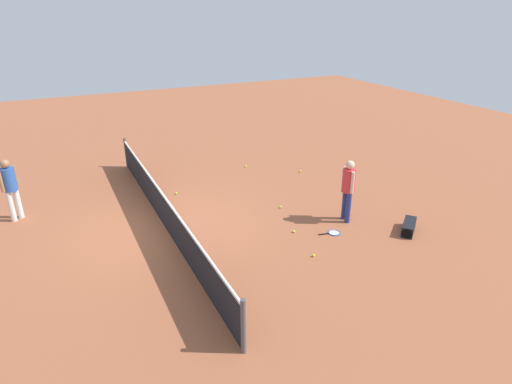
{
  "coord_description": "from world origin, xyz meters",
  "views": [
    {
      "loc": [
        -10.04,
        2.24,
        5.32
      ],
      "look_at": [
        -0.92,
        -2.23,
        0.9
      ],
      "focal_mm": 30.14,
      "sensor_mm": 36.0,
      "label": 1
    }
  ],
  "objects_px": {
    "player_near_side": "(348,186)",
    "tennis_ball_stray_right": "(176,193)",
    "tennis_racket_near_player": "(333,233)",
    "tennis_ball_stray_left": "(281,207)",
    "tennis_ball_by_net": "(300,171)",
    "player_far_side": "(10,185)",
    "tennis_ball_near_player": "(313,255)",
    "tennis_ball_midcourt": "(294,231)",
    "tennis_ball_baseline": "(246,166)",
    "equipment_bag": "(409,227)"
  },
  "relations": [
    {
      "from": "equipment_bag",
      "to": "player_near_side",
      "type": "bearing_deg",
      "value": 39.51
    },
    {
      "from": "tennis_ball_near_player",
      "to": "equipment_bag",
      "type": "relative_size",
      "value": 0.08
    },
    {
      "from": "tennis_ball_stray_left",
      "to": "tennis_ball_stray_right",
      "type": "relative_size",
      "value": 1.0
    },
    {
      "from": "tennis_ball_midcourt",
      "to": "tennis_ball_baseline",
      "type": "height_order",
      "value": "same"
    },
    {
      "from": "player_near_side",
      "to": "tennis_ball_by_net",
      "type": "relative_size",
      "value": 25.76
    },
    {
      "from": "tennis_ball_midcourt",
      "to": "tennis_ball_by_net",
      "type": "bearing_deg",
      "value": -33.58
    },
    {
      "from": "tennis_ball_near_player",
      "to": "player_far_side",
      "type": "bearing_deg",
      "value": 50.16
    },
    {
      "from": "player_near_side",
      "to": "tennis_racket_near_player",
      "type": "height_order",
      "value": "player_near_side"
    },
    {
      "from": "tennis_ball_midcourt",
      "to": "tennis_ball_stray_left",
      "type": "xyz_separation_m",
      "value": [
        1.41,
        -0.4,
        0.0
      ]
    },
    {
      "from": "player_near_side",
      "to": "tennis_racket_near_player",
      "type": "xyz_separation_m",
      "value": [
        -0.46,
        0.71,
        -1.0
      ]
    },
    {
      "from": "tennis_ball_stray_left",
      "to": "tennis_ball_stray_right",
      "type": "xyz_separation_m",
      "value": [
        2.27,
        2.4,
        0.0
      ]
    },
    {
      "from": "tennis_ball_midcourt",
      "to": "equipment_bag",
      "type": "height_order",
      "value": "equipment_bag"
    },
    {
      "from": "tennis_ball_midcourt",
      "to": "tennis_racket_near_player",
      "type": "bearing_deg",
      "value": -118.39
    },
    {
      "from": "tennis_ball_stray_right",
      "to": "equipment_bag",
      "type": "distance_m",
      "value": 6.78
    },
    {
      "from": "player_near_side",
      "to": "tennis_ball_stray_right",
      "type": "bearing_deg",
      "value": 44.14
    },
    {
      "from": "tennis_ball_near_player",
      "to": "tennis_ball_by_net",
      "type": "distance_m",
      "value": 5.49
    },
    {
      "from": "tennis_ball_near_player",
      "to": "equipment_bag",
      "type": "height_order",
      "value": "equipment_bag"
    },
    {
      "from": "player_near_side",
      "to": "player_far_side",
      "type": "distance_m",
      "value": 8.86
    },
    {
      "from": "tennis_ball_baseline",
      "to": "player_far_side",
      "type": "bearing_deg",
      "value": 97.82
    },
    {
      "from": "player_near_side",
      "to": "tennis_ball_stray_right",
      "type": "xyz_separation_m",
      "value": [
        3.7,
        3.59,
        -0.98
      ]
    },
    {
      "from": "player_far_side",
      "to": "tennis_ball_by_net",
      "type": "height_order",
      "value": "player_far_side"
    },
    {
      "from": "tennis_ball_baseline",
      "to": "tennis_ball_stray_left",
      "type": "height_order",
      "value": "same"
    },
    {
      "from": "tennis_ball_by_net",
      "to": "tennis_ball_midcourt",
      "type": "height_order",
      "value": "same"
    },
    {
      "from": "tennis_racket_near_player",
      "to": "tennis_ball_stray_left",
      "type": "height_order",
      "value": "tennis_ball_stray_left"
    },
    {
      "from": "player_near_side",
      "to": "tennis_ball_near_player",
      "type": "distance_m",
      "value": 2.34
    },
    {
      "from": "tennis_ball_by_net",
      "to": "tennis_ball_baseline",
      "type": "bearing_deg",
      "value": 48.89
    },
    {
      "from": "tennis_racket_near_player",
      "to": "tennis_ball_by_net",
      "type": "xyz_separation_m",
      "value": [
        4.12,
        -1.54,
        0.02
      ]
    },
    {
      "from": "player_far_side",
      "to": "tennis_ball_stray_right",
      "type": "relative_size",
      "value": 25.76
    },
    {
      "from": "tennis_ball_near_player",
      "to": "tennis_ball_midcourt",
      "type": "height_order",
      "value": "same"
    },
    {
      "from": "tennis_ball_near_player",
      "to": "tennis_ball_stray_left",
      "type": "distance_m",
      "value": 2.67
    },
    {
      "from": "tennis_ball_midcourt",
      "to": "tennis_ball_stray_right",
      "type": "height_order",
      "value": "same"
    },
    {
      "from": "tennis_ball_baseline",
      "to": "equipment_bag",
      "type": "distance_m",
      "value": 6.44
    },
    {
      "from": "player_near_side",
      "to": "equipment_bag",
      "type": "height_order",
      "value": "player_near_side"
    },
    {
      "from": "tennis_ball_near_player",
      "to": "tennis_ball_stray_left",
      "type": "xyz_separation_m",
      "value": [
        2.6,
        -0.58,
        0.0
      ]
    },
    {
      "from": "player_near_side",
      "to": "equipment_bag",
      "type": "bearing_deg",
      "value": -140.49
    },
    {
      "from": "player_near_side",
      "to": "tennis_ball_stray_right",
      "type": "distance_m",
      "value": 5.25
    },
    {
      "from": "tennis_ball_by_net",
      "to": "tennis_ball_stray_left",
      "type": "bearing_deg",
      "value": 137.91
    },
    {
      "from": "player_near_side",
      "to": "tennis_ball_stray_left",
      "type": "xyz_separation_m",
      "value": [
        1.43,
        1.19,
        -0.98
      ]
    },
    {
      "from": "tennis_racket_near_player",
      "to": "tennis_ball_stray_left",
      "type": "distance_m",
      "value": 1.95
    },
    {
      "from": "tennis_ball_near_player",
      "to": "tennis_ball_baseline",
      "type": "bearing_deg",
      "value": -10.36
    },
    {
      "from": "tennis_ball_by_net",
      "to": "tennis_ball_near_player",
      "type": "bearing_deg",
      "value": 151.72
    },
    {
      "from": "player_far_side",
      "to": "tennis_ball_by_net",
      "type": "relative_size",
      "value": 25.76
    },
    {
      "from": "tennis_racket_near_player",
      "to": "equipment_bag",
      "type": "distance_m",
      "value": 1.92
    },
    {
      "from": "tennis_ball_by_net",
      "to": "equipment_bag",
      "type": "distance_m",
      "value": 4.92
    },
    {
      "from": "tennis_ball_midcourt",
      "to": "tennis_ball_baseline",
      "type": "relative_size",
      "value": 1.0
    },
    {
      "from": "player_near_side",
      "to": "player_far_side",
      "type": "height_order",
      "value": "same"
    },
    {
      "from": "tennis_racket_near_player",
      "to": "player_near_side",
      "type": "bearing_deg",
      "value": -57.34
    },
    {
      "from": "tennis_ball_by_net",
      "to": "tennis_ball_stray_left",
      "type": "xyz_separation_m",
      "value": [
        -2.23,
        2.02,
        0.0
      ]
    },
    {
      "from": "player_near_side",
      "to": "player_far_side",
      "type": "bearing_deg",
      "value": 63.46
    },
    {
      "from": "tennis_racket_near_player",
      "to": "tennis_ball_midcourt",
      "type": "xyz_separation_m",
      "value": [
        0.48,
        0.88,
        0.02
      ]
    }
  ]
}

